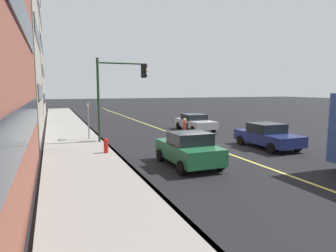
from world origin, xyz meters
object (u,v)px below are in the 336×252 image
(car_green, at_px, (189,149))
(fire_hydrant, at_px, (106,147))
(car_silver, at_px, (195,122))
(traffic_light_mast, at_px, (118,86))
(pedestrian_with_backpack, at_px, (185,128))
(car_navy, at_px, (267,136))
(street_sign_post, at_px, (88,118))

(car_green, xyz_separation_m, fire_hydrant, (3.54, 3.17, -0.32))
(car_silver, bearing_deg, traffic_light_mast, 114.93)
(car_green, xyz_separation_m, pedestrian_with_backpack, (5.85, -2.55, 0.14))
(car_green, bearing_deg, car_navy, -71.89)
(pedestrian_with_backpack, height_order, traffic_light_mast, traffic_light_mast)
(car_navy, height_order, car_silver, car_navy)
(car_navy, distance_m, fire_hydrant, 9.56)
(car_green, height_order, pedestrian_with_backpack, pedestrian_with_backpack)
(car_green, relative_size, pedestrian_with_backpack, 2.41)
(traffic_light_mast, bearing_deg, car_navy, -122.23)
(car_navy, height_order, pedestrian_with_backpack, pedestrian_with_backpack)
(car_silver, height_order, street_sign_post, street_sign_post)
(car_navy, bearing_deg, traffic_light_mast, 57.77)
(car_navy, xyz_separation_m, car_silver, (8.47, 0.58, -0.03))
(car_green, xyz_separation_m, car_silver, (10.52, -5.69, -0.07))
(car_navy, bearing_deg, car_green, 108.11)
(pedestrian_with_backpack, bearing_deg, car_green, 156.44)
(car_navy, distance_m, car_silver, 8.49)
(pedestrian_with_backpack, bearing_deg, car_silver, -33.98)
(street_sign_post, xyz_separation_m, fire_hydrant, (-4.90, -0.31, -1.10))
(fire_hydrant, bearing_deg, car_silver, -51.80)
(car_green, relative_size, fire_hydrant, 4.07)
(street_sign_post, bearing_deg, traffic_light_mast, -127.44)
(car_silver, height_order, pedestrian_with_backpack, pedestrian_with_backpack)
(car_silver, bearing_deg, street_sign_post, 102.78)
(car_navy, relative_size, car_silver, 0.95)
(car_silver, bearing_deg, car_navy, -176.11)
(pedestrian_with_backpack, distance_m, traffic_light_mast, 5.25)
(street_sign_post, height_order, fire_hydrant, street_sign_post)
(traffic_light_mast, relative_size, fire_hydrant, 5.84)
(traffic_light_mast, bearing_deg, pedestrian_with_backpack, -106.04)
(traffic_light_mast, relative_size, street_sign_post, 2.08)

